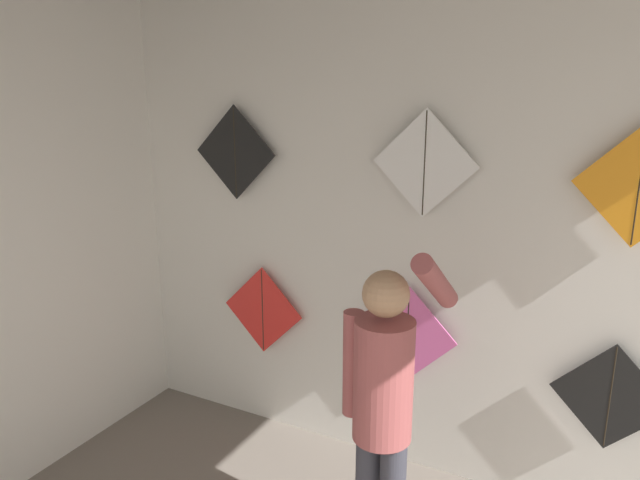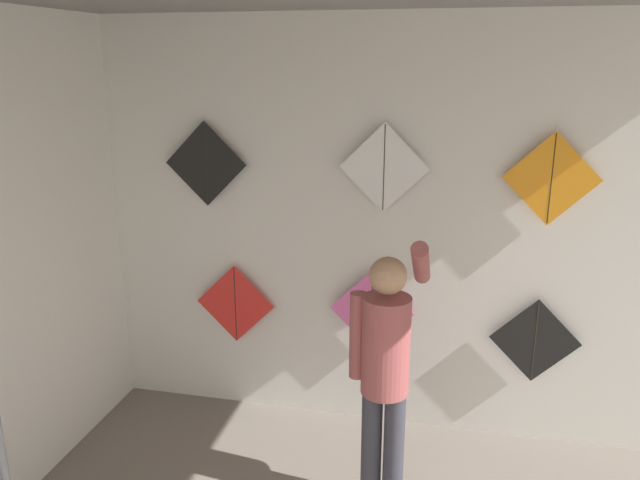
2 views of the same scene
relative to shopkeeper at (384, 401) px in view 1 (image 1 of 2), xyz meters
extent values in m
cube|color=silver|center=(-0.24, 0.92, 0.48)|extent=(4.49, 0.06, 2.80)
cylinder|color=#9E4C4C|center=(0.00, -0.01, 0.11)|extent=(0.26, 0.26, 0.56)
sphere|color=tan|center=(0.00, -0.01, 0.51)|extent=(0.20, 0.20, 0.20)
cylinder|color=#9E4C4C|center=(-0.16, 0.02, 0.14)|extent=(0.09, 0.09, 0.50)
cylinder|color=#9E4C4C|center=(0.16, 0.17, 0.53)|extent=(0.09, 0.46, 0.36)
cube|color=red|center=(-1.18, 0.83, -0.09)|extent=(0.58, 0.01, 0.58)
cylinder|color=black|center=(-1.18, 0.83, -0.09)|extent=(0.01, 0.01, 0.55)
cube|color=pink|center=(-0.19, 0.83, -0.05)|extent=(0.58, 0.01, 0.58)
cylinder|color=black|center=(-0.19, 0.83, -0.05)|extent=(0.01, 0.01, 0.55)
cube|color=black|center=(0.88, 0.83, -0.17)|extent=(0.58, 0.01, 0.58)
cylinder|color=black|center=(0.88, 0.83, -0.17)|extent=(0.01, 0.01, 0.55)
cube|color=black|center=(-1.35, 0.83, 0.91)|extent=(0.58, 0.01, 0.58)
cylinder|color=black|center=(-1.35, 0.83, 0.91)|extent=(0.01, 0.01, 0.55)
cube|color=white|center=(-0.14, 0.83, 0.93)|extent=(0.58, 0.01, 0.58)
cylinder|color=black|center=(-0.14, 0.83, 0.93)|extent=(0.01, 0.01, 0.55)
cube|color=orange|center=(0.88, 0.83, 0.90)|extent=(0.58, 0.01, 0.58)
cylinder|color=black|center=(0.88, 0.83, 0.90)|extent=(0.01, 0.01, 0.55)
camera|label=1|loc=(0.90, -2.30, 1.43)|focal=35.00mm
camera|label=2|loc=(0.33, -3.08, 1.61)|focal=35.00mm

